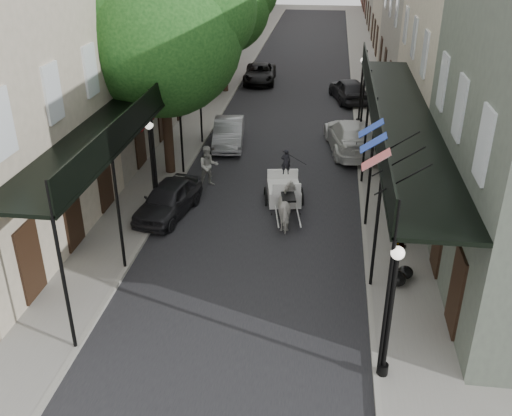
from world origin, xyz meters
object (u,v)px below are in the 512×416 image
(horse, at_px, (288,207))
(car_left_mid, at_px, (229,133))
(pedestrian_sidewalk_right, at_px, (402,222))
(car_right_near, at_px, (352,136))
(lamppost_right_near, at_px, (390,312))
(car_left_near, at_px, (168,199))
(lamppost_left, at_px, (153,166))
(pedestrian_walking, at_px, (208,166))
(car_right_far, at_px, (349,90))
(carriage, at_px, (284,177))
(tree_near, at_px, (171,26))
(car_left_far, at_px, (260,74))
(pedestrian_sidewalk_left, at_px, (197,88))
(lamppost_right_far, at_px, (361,90))
(tree_far, at_px, (229,1))

(horse, distance_m, car_left_mid, 9.03)
(pedestrian_sidewalk_right, relative_size, car_right_near, 0.36)
(lamppost_right_near, bearing_deg, car_left_near, 133.71)
(lamppost_left, height_order, pedestrian_walking, lamppost_left)
(pedestrian_walking, xyz_separation_m, car_left_mid, (0.00, 5.04, -0.23))
(horse, relative_size, car_right_far, 0.41)
(car_left_mid, distance_m, car_right_far, 10.90)
(car_left_near, distance_m, car_right_far, 18.38)
(carriage, distance_m, pedestrian_walking, 3.43)
(tree_near, xyz_separation_m, car_right_near, (7.80, 3.82, -5.70))
(lamppost_right_near, xyz_separation_m, car_left_near, (-7.70, 8.06, -1.39))
(car_left_near, relative_size, car_left_far, 0.84)
(pedestrian_walking, bearing_deg, car_left_near, -133.71)
(lamppost_right_near, bearing_deg, lamppost_left, 135.71)
(carriage, height_order, pedestrian_walking, carriage)
(carriage, bearing_deg, horse, -90.00)
(lamppost_left, bearing_deg, car_left_mid, 79.38)
(carriage, bearing_deg, pedestrian_sidewalk_left, 107.34)
(car_left_mid, distance_m, car_left_far, 12.91)
(carriage, distance_m, car_right_near, 6.59)
(lamppost_right_far, xyz_separation_m, car_left_near, (-7.70, -11.94, -1.39))
(lamppost_right_far, distance_m, car_right_far, 5.16)
(horse, distance_m, car_right_far, 17.38)
(lamppost_right_near, relative_size, lamppost_right_far, 1.00)
(lamppost_left, bearing_deg, pedestrian_walking, 63.11)
(pedestrian_walking, bearing_deg, car_left_mid, 65.28)
(lamppost_right_far, distance_m, car_right_near, 4.22)
(lamppost_left, bearing_deg, car_left_far, 85.90)
(car_left_near, distance_m, car_left_mid, 8.01)
(carriage, relative_size, car_right_near, 0.46)
(horse, height_order, pedestrian_sidewalk_right, pedestrian_sidewalk_right)
(carriage, bearing_deg, car_right_near, 54.54)
(lamppost_right_far, bearing_deg, tree_near, -136.69)
(horse, bearing_deg, lamppost_left, -12.04)
(pedestrian_walking, bearing_deg, car_right_near, 14.42)
(lamppost_right_far, xyz_separation_m, pedestrian_sidewalk_left, (-9.90, 2.97, -0.99))
(horse, bearing_deg, pedestrian_walking, -50.21)
(lamppost_right_far, relative_size, car_left_near, 0.95)
(lamppost_left, distance_m, car_left_mid, 8.25)
(pedestrian_walking, distance_m, car_left_far, 17.95)
(car_left_mid, relative_size, car_right_far, 0.94)
(lamppost_right_near, relative_size, pedestrian_walking, 2.05)
(car_left_near, height_order, car_right_far, car_right_far)
(lamppost_right_near, height_order, pedestrian_sidewalk_left, lamppost_right_near)
(pedestrian_sidewalk_right, distance_m, car_left_mid, 12.23)
(tree_far, bearing_deg, tree_near, -89.81)
(car_left_near, bearing_deg, lamppost_right_far, 67.75)
(car_right_far, bearing_deg, tree_far, -23.21)
(car_left_far, bearing_deg, pedestrian_sidewalk_right, -74.14)
(lamppost_left, bearing_deg, car_right_far, 65.59)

